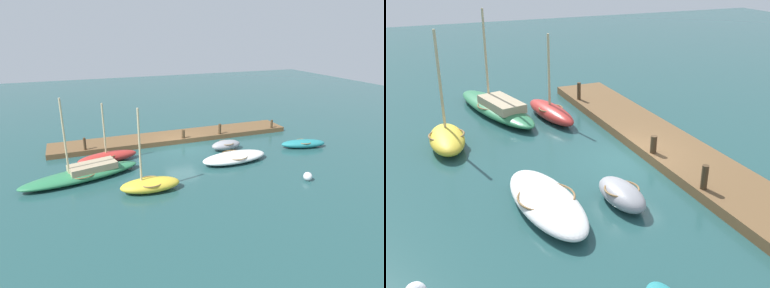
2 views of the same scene
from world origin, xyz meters
TOP-DOWN VIEW (x-y plane):
  - ground_plane at (0.00, 0.00)m, footprint 84.00×84.00m
  - dock_platform at (0.00, -2.07)m, footprint 20.71×2.83m
  - motorboat_white at (-2.48, 4.44)m, footprint 5.18×2.24m
  - sailboat_green at (7.96, 3.67)m, footprint 7.79×3.54m
  - dinghy_grey at (-3.05, 1.92)m, footprint 2.54×1.31m
  - rowboat_yellow at (4.34, 6.75)m, footprint 3.64×1.69m
  - rowboat_red at (6.12, 1.26)m, footprint 4.40×1.80m
  - mooring_post_mid_west at (-3.81, -0.90)m, footprint 0.24×0.24m
  - mooring_post_mid_east at (-0.42, -0.90)m, footprint 0.26×0.26m
  - mooring_post_east at (7.54, -0.90)m, footprint 0.20×0.20m

SIDE VIEW (x-z plane):
  - ground_plane at x=0.00m, z-range 0.00..0.00m
  - dock_platform at x=0.00m, z-range 0.00..0.40m
  - motorboat_white at x=-2.48m, z-range 0.01..0.70m
  - dinghy_grey at x=-3.05m, z-range 0.01..0.78m
  - sailboat_green at x=7.96m, z-range -2.29..3.12m
  - rowboat_red at x=6.12m, z-range -1.76..2.60m
  - rowboat_yellow at x=4.34m, z-range -2.11..2.99m
  - mooring_post_mid_east at x=-0.42m, z-range 0.40..1.14m
  - mooring_post_mid_west at x=-3.81m, z-range 0.40..1.30m
  - mooring_post_east at x=7.54m, z-range 0.40..1.35m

